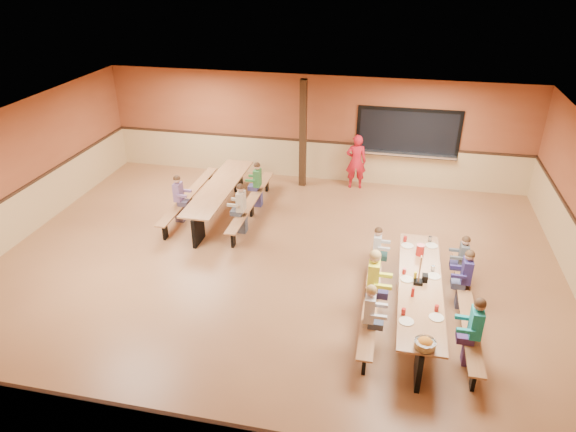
# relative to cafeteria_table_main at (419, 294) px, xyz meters

# --- Properties ---
(ground) EXTENTS (12.00, 12.00, 0.00)m
(ground) POSITION_rel_cafeteria_table_main_xyz_m (-2.94, 1.05, -0.53)
(ground) COLOR brown
(ground) RESTS_ON ground
(room_envelope) EXTENTS (12.04, 10.04, 3.02)m
(room_envelope) POSITION_rel_cafeteria_table_main_xyz_m (-2.94, 1.05, 0.16)
(room_envelope) COLOR brown
(room_envelope) RESTS_ON ground
(kitchen_pass_through) EXTENTS (2.78, 0.28, 1.38)m
(kitchen_pass_through) POSITION_rel_cafeteria_table_main_xyz_m (-0.34, 6.01, 0.96)
(kitchen_pass_through) COLOR black
(kitchen_pass_through) RESTS_ON ground
(structural_post) EXTENTS (0.18, 0.18, 3.00)m
(structural_post) POSITION_rel_cafeteria_table_main_xyz_m (-3.14, 5.45, 0.97)
(structural_post) COLOR black
(structural_post) RESTS_ON ground
(cafeteria_table_main) EXTENTS (1.91, 3.70, 0.74)m
(cafeteria_table_main) POSITION_rel_cafeteria_table_main_xyz_m (0.00, 0.00, 0.00)
(cafeteria_table_main) COLOR #9B663D
(cafeteria_table_main) RESTS_ON ground
(cafeteria_table_second) EXTENTS (1.91, 3.70, 0.74)m
(cafeteria_table_second) POSITION_rel_cafeteria_table_main_xyz_m (-4.86, 3.30, 0.00)
(cafeteria_table_second) COLOR #9B663D
(cafeteria_table_second) RESTS_ON ground
(seated_child_white_left) EXTENTS (0.37, 0.30, 1.21)m
(seated_child_white_left) POSITION_rel_cafeteria_table_main_xyz_m (-0.83, -0.94, 0.08)
(seated_child_white_left) COLOR silver
(seated_child_white_left) RESTS_ON ground
(seated_adult_yellow) EXTENTS (0.43, 0.35, 1.34)m
(seated_adult_yellow) POSITION_rel_cafeteria_table_main_xyz_m (-0.83, -0.06, 0.14)
(seated_adult_yellow) COLOR #F4FF31
(seated_adult_yellow) RESTS_ON ground
(seated_child_grey_left) EXTENTS (0.33, 0.27, 1.13)m
(seated_child_grey_left) POSITION_rel_cafeteria_table_main_xyz_m (-0.83, 1.20, 0.04)
(seated_child_grey_left) COLOR #B7B7B7
(seated_child_grey_left) RESTS_ON ground
(seated_child_teal_right) EXTENTS (0.39, 0.32, 1.25)m
(seated_child_teal_right) POSITION_rel_cafeteria_table_main_xyz_m (0.82, -1.00, 0.10)
(seated_child_teal_right) COLOR teal
(seated_child_teal_right) RESTS_ON ground
(seated_child_navy_right) EXTENTS (0.37, 0.30, 1.21)m
(seated_child_navy_right) POSITION_rel_cafeteria_table_main_xyz_m (0.82, 0.52, 0.08)
(seated_child_navy_right) COLOR navy
(seated_child_navy_right) RESTS_ON ground
(seated_child_char_right) EXTENTS (0.34, 0.28, 1.15)m
(seated_child_char_right) POSITION_rel_cafeteria_table_main_xyz_m (0.82, 1.15, 0.05)
(seated_child_char_right) COLOR #484E52
(seated_child_char_right) RESTS_ON ground
(seated_child_purple_sec) EXTENTS (0.36, 0.30, 1.19)m
(seated_child_purple_sec) POSITION_rel_cafeteria_table_main_xyz_m (-5.68, 2.66, 0.07)
(seated_child_purple_sec) COLOR slate
(seated_child_purple_sec) RESTS_ON ground
(seated_child_green_sec) EXTENTS (0.36, 0.29, 1.19)m
(seated_child_green_sec) POSITION_rel_cafeteria_table_main_xyz_m (-4.03, 3.89, 0.07)
(seated_child_green_sec) COLOR #32793B
(seated_child_green_sec) RESTS_ON ground
(seated_child_tan_sec) EXTENTS (0.37, 0.31, 1.22)m
(seated_child_tan_sec) POSITION_rel_cafeteria_table_main_xyz_m (-4.03, 2.44, 0.08)
(seated_child_tan_sec) COLOR #B4A88F
(seated_child_tan_sec) RESTS_ON ground
(standing_woman) EXTENTS (0.61, 0.44, 1.55)m
(standing_woman) POSITION_rel_cafeteria_table_main_xyz_m (-1.67, 5.60, 0.25)
(standing_woman) COLOR red
(standing_woman) RESTS_ON ground
(punch_pitcher) EXTENTS (0.16, 0.16, 0.22)m
(punch_pitcher) POSITION_rel_cafeteria_table_main_xyz_m (-0.00, 1.01, 0.32)
(punch_pitcher) COLOR #AC1B17
(punch_pitcher) RESTS_ON cafeteria_table_main
(chip_bowl) EXTENTS (0.32, 0.32, 0.15)m
(chip_bowl) POSITION_rel_cafeteria_table_main_xyz_m (0.04, -1.65, 0.29)
(chip_bowl) COLOR orange
(chip_bowl) RESTS_ON cafeteria_table_main
(napkin_dispenser) EXTENTS (0.10, 0.14, 0.13)m
(napkin_dispenser) POSITION_rel_cafeteria_table_main_xyz_m (0.07, 0.12, 0.28)
(napkin_dispenser) COLOR black
(napkin_dispenser) RESTS_ON cafeteria_table_main
(condiment_mustard) EXTENTS (0.06, 0.06, 0.17)m
(condiment_mustard) POSITION_rel_cafeteria_table_main_xyz_m (-0.10, 0.10, 0.30)
(condiment_mustard) COLOR yellow
(condiment_mustard) RESTS_ON cafeteria_table_main
(condiment_ketchup) EXTENTS (0.06, 0.06, 0.17)m
(condiment_ketchup) POSITION_rel_cafeteria_table_main_xyz_m (-0.14, -0.39, 0.30)
(condiment_ketchup) COLOR #B2140F
(condiment_ketchup) RESTS_ON cafeteria_table_main
(table_paddle) EXTENTS (0.16, 0.16, 0.56)m
(table_paddle) POSITION_rel_cafeteria_table_main_xyz_m (-0.04, 0.02, 0.35)
(table_paddle) COLOR black
(table_paddle) RESTS_ON cafeteria_table_main
(place_settings) EXTENTS (0.65, 3.30, 0.11)m
(place_settings) POSITION_rel_cafeteria_table_main_xyz_m (-0.00, 0.00, 0.27)
(place_settings) COLOR beige
(place_settings) RESTS_ON cafeteria_table_main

